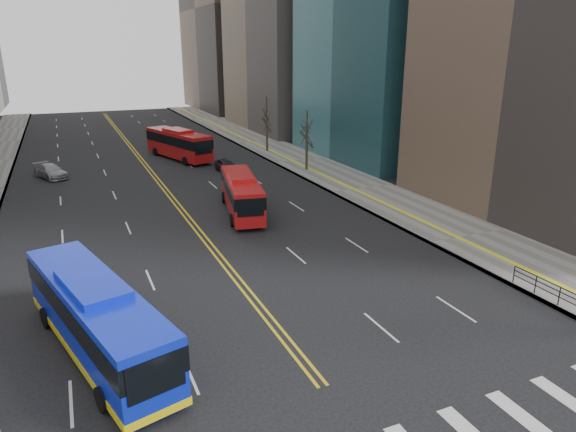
{
  "coord_description": "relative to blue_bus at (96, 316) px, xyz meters",
  "views": [
    {
      "loc": [
        -8.27,
        -10.38,
        12.88
      ],
      "look_at": [
        3.02,
        15.44,
        3.69
      ],
      "focal_mm": 32.0,
      "sensor_mm": 36.0,
      "label": 1
    }
  ],
  "objects": [
    {
      "name": "pedestrian_railing",
      "position": [
        22.26,
        -5.13,
        -1.03
      ],
      "size": [
        0.06,
        6.06,
        1.02
      ],
      "color": "black",
      "rests_on": "sidewalk_right"
    },
    {
      "name": "car_dark_far",
      "position": [
        15.27,
        56.93,
        -1.31
      ],
      "size": [
        3.09,
        4.33,
        1.09
      ],
      "primitive_type": "imported",
      "rotation": [
        0.0,
        0.0,
        -0.36
      ],
      "color": "black",
      "rests_on": "ground"
    },
    {
      "name": "centerline",
      "position": [
        7.96,
        43.87,
        -1.85
      ],
      "size": [
        0.55,
        100.0,
        0.01
      ],
      "color": "gold",
      "rests_on": "ground"
    },
    {
      "name": "car_dark_mid",
      "position": [
        15.57,
        31.82,
        -1.15
      ],
      "size": [
        1.78,
        4.2,
        1.41
      ],
      "primitive_type": "imported",
      "rotation": [
        0.0,
        0.0,
        0.03
      ],
      "color": "black",
      "rests_on": "ground"
    },
    {
      "name": "sidewalk_right",
      "position": [
        25.46,
        33.87,
        -1.78
      ],
      "size": [
        7.0,
        130.0,
        0.15
      ],
      "primitive_type": "cube",
      "color": "slate",
      "rests_on": "ground"
    },
    {
      "name": "red_bus_near",
      "position": [
        12.37,
        16.99,
        -0.04
      ],
      "size": [
        4.3,
        10.45,
        3.26
      ],
      "color": "red",
      "rests_on": "ground"
    },
    {
      "name": "car_silver",
      "position": [
        -2.1,
        36.53,
        -1.14
      ],
      "size": [
        3.79,
        5.3,
        1.43
      ],
      "primitive_type": "imported",
      "rotation": [
        0.0,
        0.0,
        0.41
      ],
      "color": "#939498",
      "rests_on": "ground"
    },
    {
      "name": "blue_bus",
      "position": [
        0.0,
        0.0,
        0.0
      ],
      "size": [
        5.63,
        12.43,
        3.54
      ],
      "color": "#0E25D7",
      "rests_on": "ground"
    },
    {
      "name": "red_bus_far",
      "position": [
        12.38,
        40.93,
        0.18
      ],
      "size": [
        5.98,
        11.88,
        3.67
      ],
      "color": "red",
      "rests_on": "ground"
    },
    {
      "name": "street_trees",
      "position": [
        0.78,
        23.42,
        3.02
      ],
      "size": [
        35.2,
        47.2,
        7.6
      ],
      "color": "black",
      "rests_on": "ground"
    }
  ]
}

